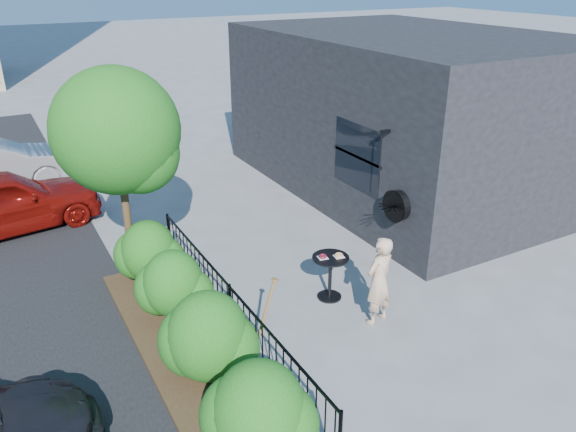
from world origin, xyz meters
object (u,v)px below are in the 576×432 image
woman (379,281)px  car_red (2,202)px  cafe_table (330,270)px  patio_tree (121,139)px  shovel (262,327)px

woman → car_red: size_ratio=0.37×
woman → car_red: 8.57m
car_red → cafe_table: bearing=-149.1°
cafe_table → car_red: bearing=129.6°
patio_tree → car_red: 4.55m
woman → shovel: 2.15m
patio_tree → cafe_table: 4.27m
woman → shovel: woman is taller
patio_tree → shovel: 4.09m
cafe_table → woman: (0.29, -1.00, 0.21)m
patio_tree → car_red: (-2.01, 3.53, -2.06)m
car_red → woman: bearing=-151.8°
patio_tree → woman: size_ratio=2.53×
cafe_table → woman: bearing=-73.8°
patio_tree → woman: bearing=-46.9°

